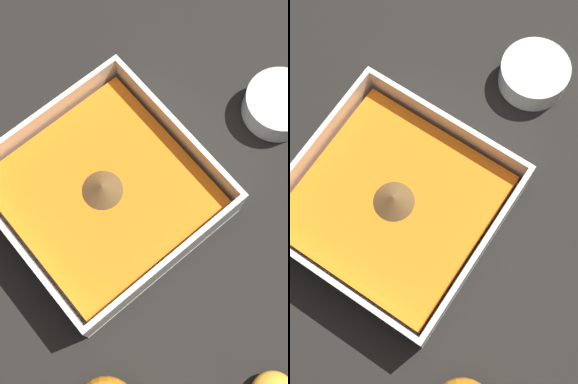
# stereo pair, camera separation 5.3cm
# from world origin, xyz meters

# --- Properties ---
(ground_plane) EXTENTS (4.00, 4.00, 0.00)m
(ground_plane) POSITION_xyz_m (0.00, 0.00, 0.00)
(ground_plane) COLOR black
(square_dish) EXTENTS (0.22, 0.22, 0.06)m
(square_dish) POSITION_xyz_m (-0.02, 0.03, 0.02)
(square_dish) COLOR silver
(square_dish) RESTS_ON ground_plane
(spice_bowl) EXTENTS (0.09, 0.09, 0.03)m
(spice_bowl) POSITION_xyz_m (0.22, -0.01, 0.02)
(spice_bowl) COLOR silver
(spice_bowl) RESTS_ON ground_plane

